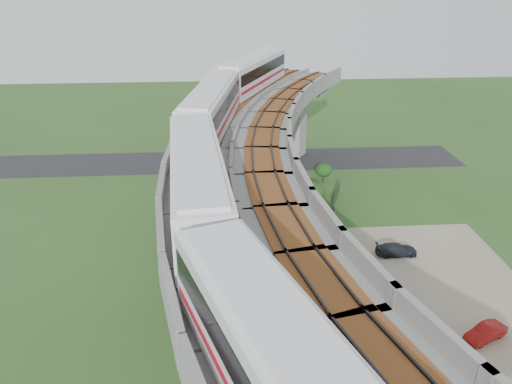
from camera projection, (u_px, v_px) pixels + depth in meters
ground at (234, 303)px, 37.10m from camera, size 160.00×160.00×0.00m
dirt_lot at (428, 312)px, 36.17m from camera, size 18.00×26.00×0.04m
asphalt_road at (227, 161)px, 64.37m from camera, size 60.00×8.00×0.03m
viaduct at (289, 191)px, 33.62m from camera, size 19.58×73.98×11.40m
metro_train at (236, 139)px, 33.45m from camera, size 11.31×61.32×3.64m
fence at (364, 290)px, 37.41m from camera, size 3.87×38.73×1.50m
tree_0 at (324, 170)px, 57.37m from camera, size 1.93×1.93×2.38m
tree_1 at (310, 193)px, 49.71m from camera, size 2.90×2.90×3.53m
tree_2 at (309, 224)px, 44.89m from camera, size 2.68×2.68×2.92m
tree_3 at (317, 275)px, 37.52m from camera, size 2.31×2.31×2.66m
tree_4 at (353, 367)px, 28.37m from camera, size 2.88×2.88×3.28m
car_white at (413, 330)px, 33.44m from camera, size 3.04×3.46×1.13m
car_red at (486, 333)px, 33.31m from camera, size 3.33×2.34×1.04m
car_dark at (396, 250)px, 43.12m from camera, size 3.58×1.51×1.03m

